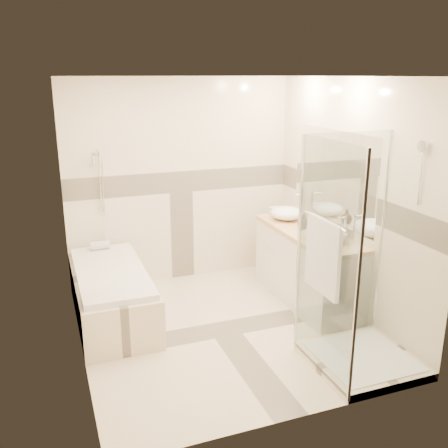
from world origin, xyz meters
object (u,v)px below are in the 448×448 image
object	(u,v)px
vanity	(307,266)
amenity_bottle_b	(304,221)
bathtub	(112,291)
shower_enclosure	(350,312)
amenity_bottle_a	(313,228)
vessel_sink_near	(287,213)
vessel_sink_far	(326,233)

from	to	relation	value
vanity	amenity_bottle_b	world-z (taller)	amenity_bottle_b
bathtub	shower_enclosure	xyz separation A→B (m)	(1.86, -1.62, 0.20)
amenity_bottle_a	shower_enclosure	bearing A→B (deg)	-103.35
shower_enclosure	vessel_sink_near	world-z (taller)	shower_enclosure
vanity	shower_enclosure	bearing A→B (deg)	-102.97
shower_enclosure	amenity_bottle_a	world-z (taller)	shower_enclosure
vessel_sink_far	amenity_bottle_b	world-z (taller)	vessel_sink_far
vessel_sink_far	amenity_bottle_a	world-z (taller)	vessel_sink_far
shower_enclosure	bathtub	bearing A→B (deg)	138.90
vanity	vessel_sink_near	bearing A→B (deg)	92.28
bathtub	vessel_sink_near	size ratio (longest dim) A/B	4.39
shower_enclosure	amenity_bottle_b	bearing A→B (deg)	78.65
bathtub	shower_enclosure	distance (m)	2.47
bathtub	amenity_bottle_a	bearing A→B (deg)	-12.47
amenity_bottle_a	vanity	bearing A→B (deg)	80.63
amenity_bottle_a	vessel_sink_far	bearing A→B (deg)	-90.00
amenity_bottle_b	shower_enclosure	bearing A→B (deg)	-101.35
vessel_sink_near	shower_enclosure	bearing A→B (deg)	-98.75
amenity_bottle_a	vessel_sink_near	bearing A→B (deg)	90.00
vessel_sink_near	amenity_bottle_a	size ratio (longest dim) A/B	2.68
vanity	vessel_sink_near	xyz separation A→B (m)	(-0.02, 0.50, 0.50)
bathtub	vessel_sink_far	xyz separation A→B (m)	(2.13, -0.74, 0.63)
vanity	vessel_sink_far	bearing A→B (deg)	-92.97
amenity_bottle_a	bathtub	bearing A→B (deg)	167.53
vessel_sink_near	bathtub	bearing A→B (deg)	-175.91
vessel_sink_far	bathtub	bearing A→B (deg)	160.95
shower_enclosure	amenity_bottle_b	distance (m)	1.45
vessel_sink_far	amenity_bottle_a	distance (m)	0.26
vanity	vessel_sink_far	size ratio (longest dim) A/B	3.65
shower_enclosure	amenity_bottle_b	world-z (taller)	shower_enclosure
vessel_sink_near	vessel_sink_far	xyz separation A→B (m)	(0.00, -0.89, 0.01)
amenity_bottle_a	amenity_bottle_b	distance (m)	0.21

